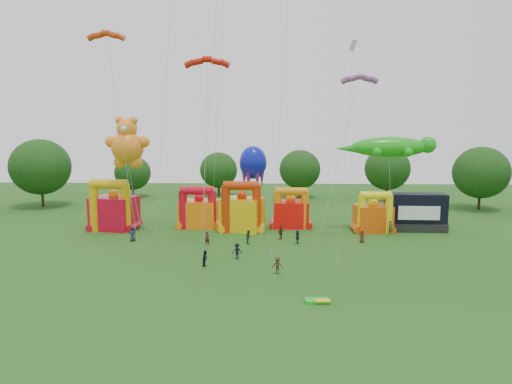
{
  "coord_description": "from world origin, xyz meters",
  "views": [
    {
      "loc": [
        2.71,
        -34.65,
        13.98
      ],
      "look_at": [
        0.78,
        18.0,
        6.54
      ],
      "focal_mm": 32.0,
      "sensor_mm": 36.0,
      "label": 1
    }
  ],
  "objects_px": {
    "bouncy_castle_2": "(242,212)",
    "spectator_4": "(281,233)",
    "teddy_bear_kite": "(132,173)",
    "gecko_kite": "(390,158)",
    "spectator_0": "(132,234)",
    "stage_trailer": "(416,213)",
    "bouncy_castle_0": "(114,210)",
    "octopus_kite": "(255,186)"
  },
  "relations": [
    {
      "from": "gecko_kite",
      "to": "spectator_4",
      "type": "relative_size",
      "value": 7.8
    },
    {
      "from": "bouncy_castle_2",
      "to": "teddy_bear_kite",
      "type": "bearing_deg",
      "value": -169.12
    },
    {
      "from": "bouncy_castle_2",
      "to": "spectator_4",
      "type": "height_order",
      "value": "bouncy_castle_2"
    },
    {
      "from": "bouncy_castle_2",
      "to": "octopus_kite",
      "type": "height_order",
      "value": "octopus_kite"
    },
    {
      "from": "bouncy_castle_0",
      "to": "octopus_kite",
      "type": "distance_m",
      "value": 19.92
    },
    {
      "from": "bouncy_castle_2",
      "to": "spectator_0",
      "type": "bearing_deg",
      "value": -154.01
    },
    {
      "from": "gecko_kite",
      "to": "bouncy_castle_0",
      "type": "bearing_deg",
      "value": -179.78
    },
    {
      "from": "stage_trailer",
      "to": "gecko_kite",
      "type": "bearing_deg",
      "value": -169.03
    },
    {
      "from": "bouncy_castle_2",
      "to": "teddy_bear_kite",
      "type": "relative_size",
      "value": 0.45
    },
    {
      "from": "teddy_bear_kite",
      "to": "octopus_kite",
      "type": "distance_m",
      "value": 17.0
    },
    {
      "from": "bouncy_castle_0",
      "to": "gecko_kite",
      "type": "bearing_deg",
      "value": 0.22
    },
    {
      "from": "stage_trailer",
      "to": "teddy_bear_kite",
      "type": "bearing_deg",
      "value": -174.36
    },
    {
      "from": "bouncy_castle_0",
      "to": "stage_trailer",
      "type": "height_order",
      "value": "bouncy_castle_0"
    },
    {
      "from": "bouncy_castle_2",
      "to": "spectator_4",
      "type": "xyz_separation_m",
      "value": [
        5.24,
        -4.76,
        -1.78
      ]
    },
    {
      "from": "bouncy_castle_2",
      "to": "gecko_kite",
      "type": "bearing_deg",
      "value": 0.71
    },
    {
      "from": "octopus_kite",
      "to": "spectator_4",
      "type": "height_order",
      "value": "octopus_kite"
    },
    {
      "from": "bouncy_castle_2",
      "to": "gecko_kite",
      "type": "distance_m",
      "value": 21.08
    },
    {
      "from": "bouncy_castle_2",
      "to": "stage_trailer",
      "type": "bearing_deg",
      "value": 2.47
    },
    {
      "from": "bouncy_castle_0",
      "to": "bouncy_castle_2",
      "type": "relative_size",
      "value": 1.02
    },
    {
      "from": "bouncy_castle_2",
      "to": "spectator_4",
      "type": "distance_m",
      "value": 7.3
    },
    {
      "from": "stage_trailer",
      "to": "spectator_4",
      "type": "bearing_deg",
      "value": -162.66
    },
    {
      "from": "bouncy_castle_2",
      "to": "stage_trailer",
      "type": "xyz_separation_m",
      "value": [
        23.76,
        1.02,
        -0.17
      ]
    },
    {
      "from": "stage_trailer",
      "to": "spectator_4",
      "type": "relative_size",
      "value": 4.65
    },
    {
      "from": "stage_trailer",
      "to": "bouncy_castle_2",
      "type": "bearing_deg",
      "value": -177.53
    },
    {
      "from": "teddy_bear_kite",
      "to": "spectator_4",
      "type": "height_order",
      "value": "teddy_bear_kite"
    },
    {
      "from": "stage_trailer",
      "to": "spectator_0",
      "type": "relative_size",
      "value": 4.22
    },
    {
      "from": "stage_trailer",
      "to": "octopus_kite",
      "type": "height_order",
      "value": "octopus_kite"
    },
    {
      "from": "teddy_bear_kite",
      "to": "spectator_4",
      "type": "distance_m",
      "value": 20.81
    },
    {
      "from": "gecko_kite",
      "to": "stage_trailer",
      "type": "bearing_deg",
      "value": 10.97
    },
    {
      "from": "spectator_0",
      "to": "spectator_4",
      "type": "xyz_separation_m",
      "value": [
        18.42,
        1.67,
        -0.09
      ]
    },
    {
      "from": "bouncy_castle_0",
      "to": "teddy_bear_kite",
      "type": "bearing_deg",
      "value": -38.13
    },
    {
      "from": "teddy_bear_kite",
      "to": "octopus_kite",
      "type": "bearing_deg",
      "value": 19.66
    },
    {
      "from": "gecko_kite",
      "to": "spectator_4",
      "type": "distance_m",
      "value": 17.87
    },
    {
      "from": "spectator_4",
      "to": "bouncy_castle_2",
      "type": "bearing_deg",
      "value": -89.14
    },
    {
      "from": "bouncy_castle_0",
      "to": "spectator_4",
      "type": "xyz_separation_m",
      "value": [
        23.01,
        -4.86,
        -1.83
      ]
    },
    {
      "from": "bouncy_castle_2",
      "to": "stage_trailer",
      "type": "height_order",
      "value": "bouncy_castle_2"
    },
    {
      "from": "teddy_bear_kite",
      "to": "spectator_4",
      "type": "xyz_separation_m",
      "value": [
        19.41,
        -2.03,
        -7.23
      ]
    },
    {
      "from": "spectator_4",
      "to": "gecko_kite",
      "type": "bearing_deg",
      "value": 152.15
    },
    {
      "from": "teddy_bear_kite",
      "to": "spectator_0",
      "type": "distance_m",
      "value": 8.1
    },
    {
      "from": "bouncy_castle_2",
      "to": "gecko_kite",
      "type": "xyz_separation_m",
      "value": [
        19.74,
        0.24,
        7.38
      ]
    },
    {
      "from": "octopus_kite",
      "to": "spectator_0",
      "type": "distance_m",
      "value": 18.24
    },
    {
      "from": "bouncy_castle_2",
      "to": "octopus_kite",
      "type": "distance_m",
      "value": 4.65
    }
  ]
}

